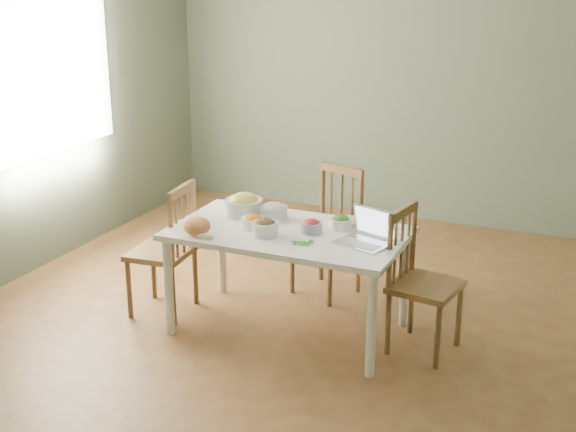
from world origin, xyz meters
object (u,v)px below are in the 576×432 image
at_px(dining_table, 288,281).
at_px(chair_right, 426,283).
at_px(chair_left, 161,249).
at_px(bowl_squash, 244,205).
at_px(bread_boule, 197,226).
at_px(chair_far, 326,233).
at_px(laptop, 363,229).

xyz_separation_m(dining_table, chair_right, (0.91, 0.09, 0.11)).
xyz_separation_m(chair_left, bowl_squash, (0.52, 0.26, 0.32)).
bearing_deg(bread_boule, chair_right, 15.57).
height_order(chair_left, bread_boule, chair_left).
bearing_deg(chair_far, bowl_squash, -111.55).
relative_size(chair_left, chair_right, 1.01).
distance_m(dining_table, chair_right, 0.92).
bearing_deg(bowl_squash, laptop, -13.96).
height_order(chair_far, laptop, chair_far).
distance_m(dining_table, bowl_squash, 0.62).
xyz_separation_m(bowl_squash, laptop, (0.93, -0.23, 0.03)).
distance_m(chair_left, laptop, 1.50).
xyz_separation_m(chair_left, bread_boule, (0.43, -0.22, 0.30)).
bearing_deg(dining_table, bowl_squash, 156.80).
bearing_deg(chair_far, dining_table, -72.57).
xyz_separation_m(dining_table, laptop, (0.53, -0.06, 0.46)).
relative_size(chair_left, bowl_squash, 3.61).
height_order(bowl_squash, laptop, laptop).
distance_m(bowl_squash, laptop, 0.96).
relative_size(bowl_squash, laptop, 0.84).
bearing_deg(bread_boule, chair_far, 62.62).
xyz_separation_m(bread_boule, bowl_squash, (0.09, 0.48, 0.02)).
height_order(chair_left, bowl_squash, chair_left).
relative_size(chair_far, bread_boule, 5.35).
relative_size(dining_table, laptop, 4.91).
xyz_separation_m(dining_table, chair_left, (-0.93, -0.09, 0.12)).
bearing_deg(bowl_squash, chair_left, -153.59).
distance_m(chair_far, bread_boule, 1.15).
xyz_separation_m(dining_table, chair_far, (0.01, 0.68, 0.12)).
xyz_separation_m(chair_left, chair_right, (1.84, 0.17, -0.01)).
xyz_separation_m(chair_far, chair_left, (-0.94, -0.76, -0.00)).
relative_size(chair_far, bowl_squash, 3.64).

